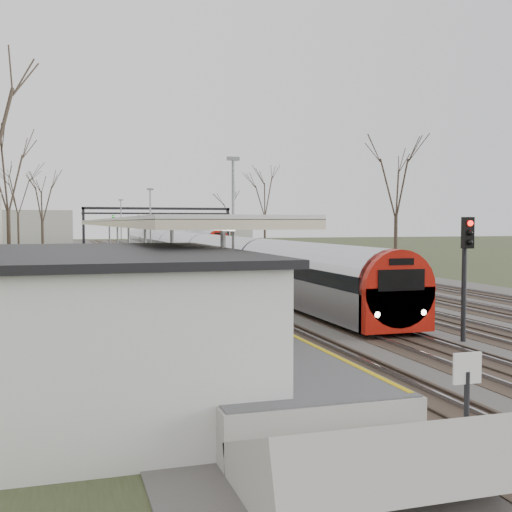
{
  "coord_description": "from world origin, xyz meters",
  "views": [
    {
      "loc": [
        -13.13,
        -6.26,
        3.93
      ],
      "look_at": [
        -2.36,
        28.88,
        2.0
      ],
      "focal_mm": 45.0,
      "sensor_mm": 36.0,
      "label": 1
    }
  ],
  "objects_px": {
    "passenger": "(187,277)",
    "signal_post": "(466,260)",
    "train_near": "(186,250)",
    "train_far": "(175,238)"
  },
  "relations": [
    {
      "from": "passenger",
      "to": "signal_post",
      "type": "bearing_deg",
      "value": -141.46
    },
    {
      "from": "train_near",
      "to": "signal_post",
      "type": "relative_size",
      "value": 18.34
    },
    {
      "from": "train_near",
      "to": "signal_post",
      "type": "distance_m",
      "value": 38.44
    },
    {
      "from": "train_far",
      "to": "signal_post",
      "type": "bearing_deg",
      "value": -93.55
    },
    {
      "from": "train_near",
      "to": "signal_post",
      "type": "height_order",
      "value": "signal_post"
    },
    {
      "from": "passenger",
      "to": "signal_post",
      "type": "distance_m",
      "value": 10.32
    },
    {
      "from": "train_far",
      "to": "passenger",
      "type": "distance_m",
      "value": 78.96
    },
    {
      "from": "train_near",
      "to": "signal_post",
      "type": "xyz_separation_m",
      "value": [
        1.75,
        -38.38,
        1.25
      ]
    },
    {
      "from": "train_far",
      "to": "passenger",
      "type": "bearing_deg",
      "value": -99.46
    },
    {
      "from": "passenger",
      "to": "signal_post",
      "type": "xyz_separation_m",
      "value": [
        7.73,
        -6.78,
        0.92
      ]
    }
  ]
}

